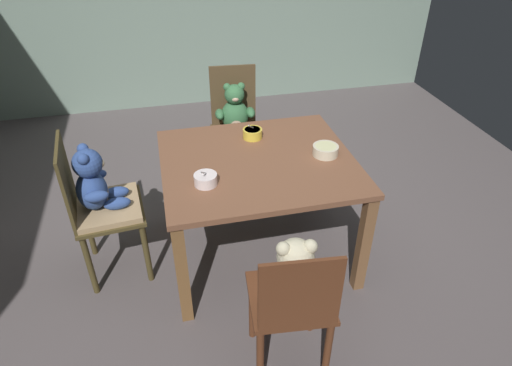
# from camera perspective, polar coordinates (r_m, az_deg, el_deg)

# --- Properties ---
(ground_plane) EXTENTS (5.20, 5.20, 0.04)m
(ground_plane) POSITION_cam_1_polar(r_m,az_deg,el_deg) (3.05, 0.22, -8.81)
(ground_plane) COLOR #595051
(dining_table) EXTENTS (1.13, 1.00, 0.71)m
(dining_table) POSITION_cam_1_polar(r_m,az_deg,el_deg) (2.66, 0.24, 1.21)
(dining_table) COLOR brown
(dining_table) RESTS_ON ground_plane
(teddy_chair_far_center) EXTENTS (0.41, 0.39, 0.94)m
(teddy_chair_far_center) POSITION_cam_1_polar(r_m,az_deg,el_deg) (3.43, -2.70, 8.42)
(teddy_chair_far_center) COLOR #4F3D25
(teddy_chair_far_center) RESTS_ON ground_plane
(teddy_chair_near_left) EXTENTS (0.42, 0.45, 0.92)m
(teddy_chair_near_left) POSITION_cam_1_polar(r_m,az_deg,el_deg) (2.70, -19.75, -1.39)
(teddy_chair_near_left) COLOR #483C1F
(teddy_chair_near_left) RESTS_ON ground_plane
(teddy_chair_near_front) EXTENTS (0.42, 0.40, 0.85)m
(teddy_chair_near_front) POSITION_cam_1_polar(r_m,az_deg,el_deg) (2.03, 4.80, -13.19)
(teddy_chair_near_front) COLOR #582E19
(teddy_chair_near_front) RESTS_ON ground_plane
(porridge_bowl_yellow_far_center) EXTENTS (0.12, 0.12, 0.12)m
(porridge_bowl_yellow_far_center) POSITION_cam_1_polar(r_m,az_deg,el_deg) (2.83, -0.46, 6.42)
(porridge_bowl_yellow_far_center) COLOR gold
(porridge_bowl_yellow_far_center) RESTS_ON dining_table
(porridge_bowl_white_near_left) EXTENTS (0.13, 0.13, 0.12)m
(porridge_bowl_white_near_left) POSITION_cam_1_polar(r_m,az_deg,el_deg) (2.39, -6.50, 0.48)
(porridge_bowl_white_near_left) COLOR silver
(porridge_bowl_white_near_left) RESTS_ON dining_table
(porridge_bowl_cream_near_right) EXTENTS (0.15, 0.15, 0.06)m
(porridge_bowl_cream_near_right) POSITION_cam_1_polar(r_m,az_deg,el_deg) (2.67, 8.93, 4.20)
(porridge_bowl_cream_near_right) COLOR beige
(porridge_bowl_cream_near_right) RESTS_ON dining_table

